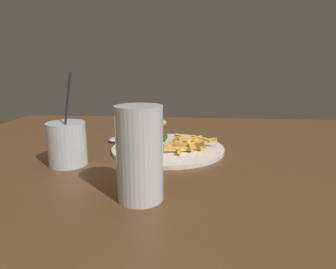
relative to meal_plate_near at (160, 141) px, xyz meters
The scene contains 5 objects.
dining_table 0.24m from the meal_plate_near, 124.43° to the left, with size 1.62×1.40×0.73m.
meal_plate_near is the anchor object (origin of this frame).
beer_glass 0.30m from the meal_plate_near, 90.33° to the left, with size 0.08×0.08×0.16m.
juice_glass 0.24m from the meal_plate_near, 33.62° to the left, with size 0.09×0.09×0.21m.
spoon 0.17m from the meal_plate_near, 31.17° to the right, with size 0.10×0.15×0.01m.
Camera 1 is at (0.04, 0.55, 0.95)m, focal length 30.00 mm.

